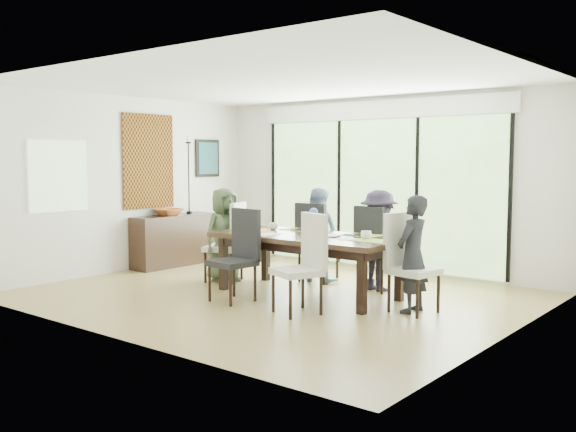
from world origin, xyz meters
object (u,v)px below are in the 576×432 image
Objects in this scene: chair_far_right at (380,248)px; cup_b at (313,233)px; chair_left_end at (223,242)px; chair_right_end at (414,263)px; chair_far_left at (318,242)px; sideboard at (174,240)px; cup_c at (366,235)px; person_far_right at (379,240)px; cup_a at (273,226)px; person_left_end at (224,235)px; person_far_left at (318,235)px; chair_near_left at (232,255)px; bowl at (168,212)px; person_right_end at (413,254)px; table_top at (308,237)px; chair_near_right at (297,264)px; vase at (313,230)px; laptop at (253,230)px.

cup_b is (-0.40, -0.95, 0.25)m from chair_far_right.
chair_right_end is at bearing 68.28° from chair_left_end.
sideboard is at bearing 3.66° from chair_far_left.
cup_c is at bearing 115.89° from chair_far_right.
chair_right_end is at bearing -8.13° from cup_c.
sideboard is (-3.23, 0.55, -0.41)m from cup_b.
person_far_right is 1.43m from cup_a.
cup_a is (0.78, 0.15, 0.16)m from person_left_end.
cup_a is (-0.25, -0.68, 0.16)m from person_far_left.
bowl is (-2.58, 1.22, 0.32)m from chair_near_left.
cup_c is (-0.70, 0.10, 0.26)m from chair_right_end.
person_right_end is 0.71m from cup_c.
chair_far_right is at bearing 29.25° from cup_a.
cup_a reaches higher than sideboard.
table_top is 0.95m from person_far_left.
chair_far_right is 11.00× the size of cup_b.
chair_left_end and chair_near_right have the same top height.
person_right_end reaches higher than chair_far_left.
sideboard is at bearing -178.63° from chair_near_right.
chair_right_end is 4.60m from bowl.
person_left_end is 3.03× the size of bowl.
chair_near_right is at bearing 95.79° from chair_far_right.
person_far_left reaches higher than cup_c.
person_far_left reaches higher than chair_far_right.
vase is (0.50, -0.78, 0.17)m from person_far_left.
cup_a is 2.43m from sideboard.
person_far_right reaches higher than chair_left_end.
cup_c is at bearing 3.81° from vase.
chair_near_right is (1.00, 0.00, 0.00)m from chair_near_left.
chair_left_end is at bearing 144.69° from chair_near_left.
person_far_left is at bearing 10.31° from person_far_right.
chair_right_end is 1.38m from cup_b.
person_left_end reaches higher than cup_b.
chair_left_end is 9.17× the size of vase.
table_top is 1.86× the size of person_right_end.
chair_far_right is 1.71m from laptop.
person_far_right is 1.69m from laptop.
person_far_right reaches higher than laptop.
chair_left_end is 1.65m from bowl.
chair_far_left reaches higher than table_top.
chair_right_end is at bearing 149.17° from person_far_right.
chair_far_left reaches higher than vase.
cup_a is at bearing 36.70° from chair_far_right.
person_far_right is (-0.00, -0.02, 0.10)m from chair_far_right.
cup_c reaches higher than table_top.
chair_far_left is at bearing -113.89° from person_right_end.
person_right_end is (2.98, 0.00, 0.10)m from chair_left_end.
chair_right_end is 1.00× the size of chair_far_left.
sideboard is 0.48m from bowl.
table_top is 2.18× the size of chair_right_end.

